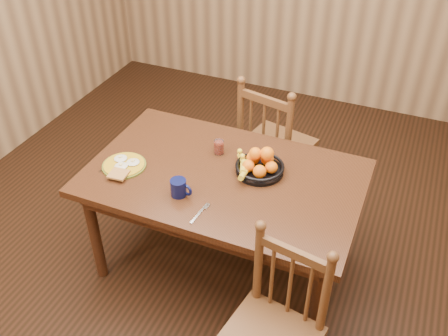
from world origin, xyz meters
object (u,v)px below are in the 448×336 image
at_px(chair_far, 274,145).
at_px(coffee_mug, 179,188).
at_px(breakfast_plate, 124,165).
at_px(chair_near, 273,331).
at_px(dining_table, 224,186).
at_px(fruit_bowl, 259,165).

height_order(chair_far, coffee_mug, chair_far).
xyz_separation_m(breakfast_plate, coffee_mug, (0.42, -0.10, 0.04)).
height_order(chair_far, chair_near, chair_far).
distance_m(dining_table, fruit_bowl, 0.25).
relative_size(dining_table, breakfast_plate, 5.49).
xyz_separation_m(chair_far, breakfast_plate, (-0.65, -0.92, 0.26)).
distance_m(coffee_mug, fruit_bowl, 0.50).
relative_size(chair_near, coffee_mug, 7.13).
bearing_deg(coffee_mug, chair_near, -31.58).
bearing_deg(coffee_mug, fruit_bowl, 48.05).
bearing_deg(dining_table, chair_near, -51.59).
bearing_deg(chair_far, dining_table, 97.67).
bearing_deg(dining_table, fruit_bowl, 30.91).
distance_m(chair_near, fruit_bowl, 0.95).
height_order(dining_table, breakfast_plate, breakfast_plate).
bearing_deg(fruit_bowl, chair_near, -64.73).
relative_size(chair_near, fruit_bowl, 2.95).
bearing_deg(coffee_mug, chair_far, 77.62).
bearing_deg(dining_table, chair_far, 84.86).
height_order(chair_far, breakfast_plate, chair_far).
distance_m(dining_table, breakfast_plate, 0.61).
height_order(dining_table, chair_near, chair_near).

